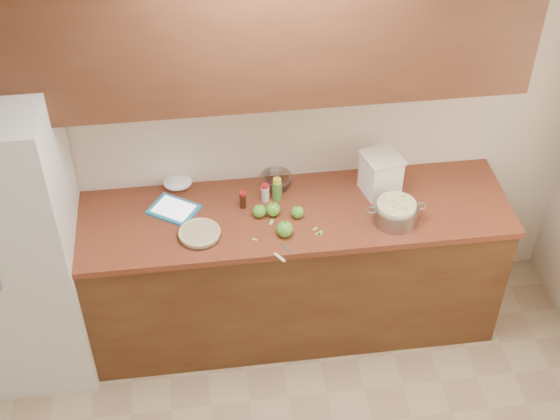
{
  "coord_description": "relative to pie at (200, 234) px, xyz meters",
  "views": [
    {
      "loc": [
        -0.39,
        -1.74,
        3.78
      ],
      "look_at": [
        0.02,
        1.43,
        0.98
      ],
      "focal_mm": 50.0,
      "sensor_mm": 36.0,
      "label": 1
    }
  ],
  "objects": [
    {
      "name": "pie",
      "position": [
        0.0,
        0.0,
        0.0
      ],
      "size": [
        0.23,
        0.23,
        0.04
      ],
      "rotation": [
        0.0,
        0.0,
        0.42
      ],
      "color": "silver",
      "rests_on": "counter_run"
    },
    {
      "name": "peel_c",
      "position": [
        0.29,
        -0.07,
        -0.02
      ],
      "size": [
        0.03,
        0.03,
        0.0
      ],
      "primitive_type": "cube",
      "rotation": [
        0.0,
        0.0,
        2.54
      ],
      "color": "#8BB859",
      "rests_on": "counter_run"
    },
    {
      "name": "colander",
      "position": [
        1.07,
        -0.01,
        0.04
      ],
      "size": [
        0.33,
        0.24,
        0.12
      ],
      "rotation": [
        0.0,
        0.0,
        0.05
      ],
      "color": "gray",
      "rests_on": "counter_run"
    },
    {
      "name": "peel_b",
      "position": [
        0.62,
        -0.02,
        -0.02
      ],
      "size": [
        0.03,
        0.03,
        0.0
      ],
      "primitive_type": "cube",
      "rotation": [
        0.0,
        0.0,
        0.66
      ],
      "color": "#8BB859",
      "rests_on": "counter_run"
    },
    {
      "name": "upper_cabinets",
      "position": [
        0.43,
        0.29,
        1.01
      ],
      "size": [
        2.6,
        0.34,
        0.7
      ],
      "primitive_type": "cube",
      "color": "#502A18",
      "rests_on": "room_shell"
    },
    {
      "name": "peel_a",
      "position": [
        0.64,
        -0.06,
        -0.02
      ],
      "size": [
        0.03,
        0.04,
        0.0
      ],
      "primitive_type": "cube",
      "rotation": [
        0.0,
        0.0,
        -2.23
      ],
      "color": "#8BB859",
      "rests_on": "counter_run"
    },
    {
      "name": "lemon_bottle",
      "position": [
        0.45,
        0.25,
        0.05
      ],
      "size": [
        0.05,
        0.05,
        0.14
      ],
      "rotation": [
        0.0,
        0.0,
        -0.12
      ],
      "color": "#4C8C38",
      "rests_on": "counter_run"
    },
    {
      "name": "apple_extra",
      "position": [
        0.54,
        0.09,
        0.02
      ],
      "size": [
        0.07,
        0.07,
        0.08
      ],
      "color": "#519926",
      "rests_on": "counter_run"
    },
    {
      "name": "apple_center",
      "position": [
        0.41,
        0.12,
        0.02
      ],
      "size": [
        0.08,
        0.08,
        0.09
      ],
      "color": "#519926",
      "rests_on": "counter_run"
    },
    {
      "name": "vanilla_bottle",
      "position": [
        0.25,
        0.21,
        0.03
      ],
      "size": [
        0.04,
        0.04,
        0.11
      ],
      "rotation": [
        0.0,
        0.0,
        0.31
      ],
      "color": "black",
      "rests_on": "counter_run"
    },
    {
      "name": "cinnamon_shaker",
      "position": [
        0.38,
        0.25,
        0.03
      ],
      "size": [
        0.05,
        0.05,
        0.11
      ],
      "rotation": [
        0.0,
        0.0,
        0.0
      ],
      "color": "beige",
      "rests_on": "counter_run"
    },
    {
      "name": "mixing_bowl",
      "position": [
        0.46,
        0.38,
        0.02
      ],
      "size": [
        0.18,
        0.18,
        0.07
      ],
      "rotation": [
        0.0,
        0.0,
        0.44
      ],
      "color": "silver",
      "rests_on": "counter_run"
    },
    {
      "name": "tablet",
      "position": [
        -0.13,
        0.23,
        -0.01
      ],
      "size": [
        0.32,
        0.3,
        0.02
      ],
      "rotation": [
        0.0,
        0.0,
        -0.59
      ],
      "color": "teal",
      "rests_on": "counter_run"
    },
    {
      "name": "fridge",
      "position": [
        -1.01,
        0.1,
        -0.04
      ],
      "size": [
        0.7,
        0.7,
        1.8
      ],
      "primitive_type": "cube",
      "color": "silver",
      "rests_on": "ground"
    },
    {
      "name": "counter_run",
      "position": [
        0.43,
        0.14,
        -0.48
      ],
      "size": [
        2.64,
        0.68,
        0.92
      ],
      "color": "#553417",
      "rests_on": "ground"
    },
    {
      "name": "peel_d",
      "position": [
        0.64,
        -0.07,
        -0.02
      ],
      "size": [
        0.04,
        0.03,
        0.0
      ],
      "primitive_type": "cube",
      "rotation": [
        0.0,
        0.0,
        -0.39
      ],
      "color": "#8BB859",
      "rests_on": "counter_run"
    },
    {
      "name": "apple_left",
      "position": [
        0.34,
        0.12,
        0.02
      ],
      "size": [
        0.08,
        0.08,
        0.09
      ],
      "color": "#519926",
      "rests_on": "counter_run"
    },
    {
      "name": "peel_e",
      "position": [
        0.4,
        0.06,
        -0.02
      ],
      "size": [
        0.03,
        0.05,
        0.0
      ],
      "primitive_type": "cube",
      "rotation": [
        0.0,
        0.0,
        1.17
      ],
      "color": "#8BB859",
      "rests_on": "counter_run"
    },
    {
      "name": "paring_knife",
      "position": [
        0.41,
        -0.21,
        -0.01
      ],
      "size": [
        0.1,
        0.14,
        0.02
      ],
      "rotation": [
        0.0,
        0.0,
        0.6
      ],
      "color": "gray",
      "rests_on": "counter_run"
    },
    {
      "name": "room_shell",
      "position": [
        0.43,
        -1.34,
        0.36
      ],
      "size": [
        3.6,
        3.6,
        3.6
      ],
      "color": "tan",
      "rests_on": "ground"
    },
    {
      "name": "flour_canister",
      "position": [
        1.04,
        0.25,
        0.11
      ],
      "size": [
        0.25,
        0.25,
        0.25
      ],
      "rotation": [
        0.0,
        0.0,
        0.26
      ],
      "color": "white",
      "rests_on": "counter_run"
    },
    {
      "name": "apple_front",
      "position": [
        0.45,
        -0.05,
        0.03
      ],
      "size": [
        0.09,
        0.09,
        0.1
      ],
      "color": "#519926",
      "rests_on": "counter_run"
    },
    {
      "name": "paper_towel",
      "position": [
        -0.1,
        0.43,
        0.02
      ],
      "size": [
        0.19,
        0.16,
        0.07
      ],
      "primitive_type": "ellipsoid",
      "rotation": [
        0.0,
        0.0,
        0.18
      ],
      "color": "white",
      "rests_on": "counter_run"
    }
  ]
}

